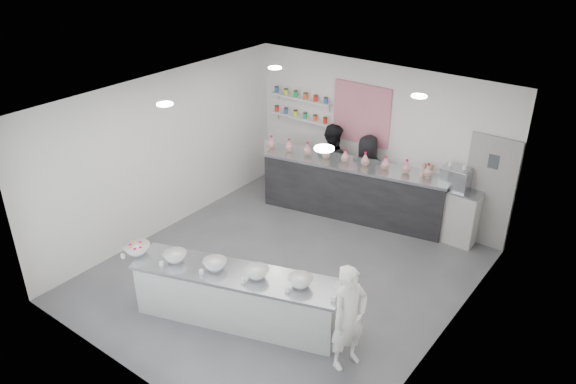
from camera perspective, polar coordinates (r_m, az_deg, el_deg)
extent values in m
plane|color=#515156|center=(9.61, -0.49, -8.31)|extent=(6.00, 6.00, 0.00)
plane|color=white|center=(8.24, -0.58, 8.96)|extent=(6.00, 6.00, 0.00)
plane|color=white|center=(11.14, 8.95, 5.33)|extent=(5.50, 0.00, 5.50)
plane|color=white|center=(10.57, -12.46, 3.79)|extent=(0.00, 6.00, 6.00)
plane|color=white|center=(7.69, 16.04, -6.01)|extent=(0.00, 6.00, 6.00)
cube|color=gray|center=(10.52, 19.68, -0.04)|extent=(0.88, 0.04, 2.10)
cube|color=#B90539|center=(11.12, 7.47, 7.86)|extent=(1.25, 0.03, 1.20)
cube|color=silver|center=(11.89, 1.31, 7.57)|extent=(1.45, 0.22, 0.04)
cube|color=silver|center=(11.75, 1.33, 9.50)|extent=(1.45, 0.22, 0.04)
cylinder|color=white|center=(8.49, -12.40, 8.72)|extent=(0.24, 0.24, 0.02)
cylinder|color=white|center=(6.72, 3.70, 4.44)|extent=(0.24, 0.24, 0.02)
cylinder|color=white|center=(10.29, -1.34, 12.51)|extent=(0.24, 0.24, 0.02)
cylinder|color=white|center=(8.89, 13.18, 9.47)|extent=(0.24, 0.24, 0.02)
cube|color=beige|center=(8.44, -5.20, -10.56)|extent=(3.18, 1.67, 0.85)
cube|color=black|center=(11.13, 6.64, 0.19)|extent=(3.72, 1.39, 1.13)
cube|color=white|center=(10.55, 6.27, 2.98)|extent=(3.54, 0.74, 0.31)
cube|color=beige|center=(10.80, 15.21, -1.80)|extent=(1.41, 0.45, 1.05)
cube|color=#93969E|center=(10.42, 16.66, 1.35)|extent=(0.50, 0.35, 0.38)
imported|color=white|center=(7.53, 6.22, -12.59)|extent=(0.52, 0.65, 1.54)
imported|color=black|center=(11.51, 4.50, 2.85)|extent=(1.01, 0.89, 1.72)
imported|color=black|center=(11.15, 7.96, 1.67)|extent=(0.95, 0.78, 1.66)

